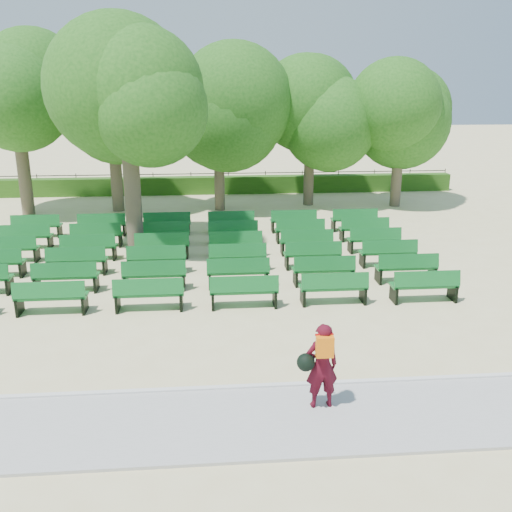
% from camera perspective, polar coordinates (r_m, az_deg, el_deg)
% --- Properties ---
extents(ground, '(120.00, 120.00, 0.00)m').
position_cam_1_polar(ground, '(17.07, -4.17, -2.64)').
color(ground, beige).
extents(paving, '(30.00, 2.20, 0.06)m').
position_cam_1_polar(paving, '(10.40, -3.49, -16.40)').
color(paving, '#A9A8A4').
rests_on(paving, ground).
extents(curb, '(30.00, 0.12, 0.10)m').
position_cam_1_polar(curb, '(11.36, -3.66, -13.11)').
color(curb, silver).
rests_on(curb, ground).
extents(hedge, '(26.00, 0.70, 0.90)m').
position_cam_1_polar(hedge, '(30.53, -4.62, 7.08)').
color(hedge, '#295616').
rests_on(hedge, ground).
extents(fence, '(26.00, 0.10, 1.02)m').
position_cam_1_polar(fence, '(31.01, -4.61, 6.39)').
color(fence, black).
rests_on(fence, ground).
extents(tree_line, '(21.80, 6.80, 7.04)m').
position_cam_1_polar(tree_line, '(26.70, -4.52, 4.63)').
color(tree_line, '#276019').
rests_on(tree_line, ground).
extents(bench_array, '(1.83, 0.63, 1.14)m').
position_cam_1_polar(bench_array, '(18.84, -5.79, -0.46)').
color(bench_array, '#116324').
rests_on(bench_array, ground).
extents(tree_among, '(4.66, 4.66, 6.80)m').
position_cam_1_polar(tree_among, '(19.28, -12.71, 13.48)').
color(tree_among, brown).
rests_on(tree_among, ground).
extents(person, '(0.78, 0.48, 1.63)m').
position_cam_1_polar(person, '(10.44, 6.49, -10.75)').
color(person, '#430915').
rests_on(person, ground).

